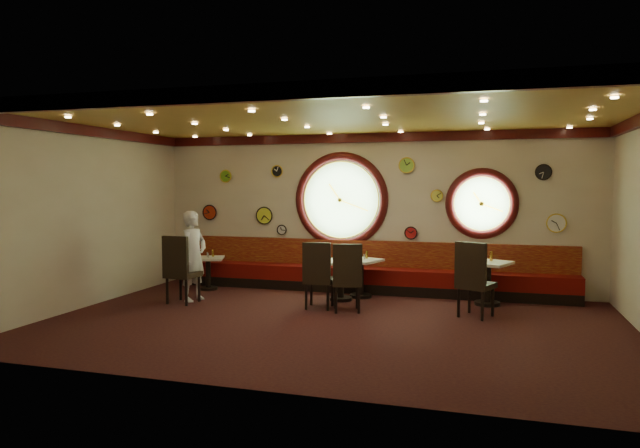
{
  "coord_description": "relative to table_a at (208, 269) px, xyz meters",
  "views": [
    {
      "loc": [
        2.31,
        -8.45,
        2.17
      ],
      "look_at": [
        -0.41,
        0.8,
        1.5
      ],
      "focal_mm": 32.0,
      "sensor_mm": 36.0,
      "label": 1
    }
  ],
  "objects": [
    {
      "name": "banquette_base",
      "position": [
        3.2,
        0.64,
        -0.32
      ],
      "size": [
        8.0,
        0.55,
        0.2
      ],
      "primitive_type": "cube",
      "color": "black",
      "rests_on": "floor"
    },
    {
      "name": "table_c",
      "position": [
        3.2,
        0.1,
        0.04
      ],
      "size": [
        0.87,
        0.87,
        0.74
      ],
      "color": "black",
      "rests_on": "floor"
    },
    {
      "name": "porthole_right_ring",
      "position": [
        5.4,
        0.87,
        1.38
      ],
      "size": [
        1.09,
        0.03,
        1.09
      ],
      "primitive_type": "torus",
      "rotation": [
        1.57,
        0.0,
        0.0
      ],
      "color": "yellow",
      "rests_on": "wall_back"
    },
    {
      "name": "wall_left",
      "position": [
        -1.3,
        -2.08,
        1.18
      ],
      "size": [
        0.02,
        6.0,
        3.2
      ],
      "primitive_type": "cube",
      "color": "beige",
      "rests_on": "floor"
    },
    {
      "name": "porthole_left_ring",
      "position": [
        2.6,
        0.87,
        1.43
      ],
      "size": [
        1.61,
        0.03,
        1.61
      ],
      "primitive_type": "torus",
      "rotation": [
        1.57,
        0.0,
        0.0
      ],
      "color": "yellow",
      "rests_on": "wall_back"
    },
    {
      "name": "wall_clock_1",
      "position": [
        6.5,
        0.88,
        1.98
      ],
      "size": [
        0.28,
        0.03,
        0.28
      ],
      "primitive_type": "cylinder",
      "rotation": [
        1.57,
        0.0,
        0.0
      ],
      "color": "black",
      "rests_on": "wall_back"
    },
    {
      "name": "wall_clock_5",
      "position": [
        0.9,
        0.88,
        1.08
      ],
      "size": [
        0.36,
        0.03,
        0.36
      ],
      "primitive_type": "cylinder",
      "rotation": [
        1.57,
        0.0,
        0.0
      ],
      "color": "yellow",
      "rests_on": "wall_back"
    },
    {
      "name": "chair_a",
      "position": [
        0.18,
        -1.44,
        0.29
      ],
      "size": [
        0.57,
        0.57,
        0.77
      ],
      "rotation": [
        0.0,
        0.0,
        -0.09
      ],
      "color": "black",
      "rests_on": "floor"
    },
    {
      "name": "wall_clock_7",
      "position": [
        3.95,
        0.88,
        2.13
      ],
      "size": [
        0.3,
        0.03,
        0.3
      ],
      "primitive_type": "cylinder",
      "rotation": [
        1.57,
        0.0,
        0.0
      ],
      "color": "#8AC63E",
      "rests_on": "wall_back"
    },
    {
      "name": "wall_clock_8",
      "position": [
        1.2,
        0.88,
        2.03
      ],
      "size": [
        0.24,
        0.03,
        0.24
      ],
      "primitive_type": "cylinder",
      "rotation": [
        1.57,
        0.0,
        0.0
      ],
      "color": "black",
      "rests_on": "wall_back"
    },
    {
      "name": "molding_front",
      "position": [
        3.2,
        -5.03,
        2.69
      ],
      "size": [
        9.0,
        0.1,
        0.18
      ],
      "primitive_type": "cube",
      "color": "#380A0A",
      "rests_on": "wall_back"
    },
    {
      "name": "condiment_d_pepper",
      "position": [
        5.51,
        0.05,
        0.42
      ],
      "size": [
        0.04,
        0.04,
        0.11
      ],
      "primitive_type": "cylinder",
      "color": "silver",
      "rests_on": "table_d"
    },
    {
      "name": "table_a",
      "position": [
        0.0,
        0.0,
        0.0
      ],
      "size": [
        0.78,
        0.78,
        0.67
      ],
      "color": "black",
      "rests_on": "floor"
    },
    {
      "name": "condiment_c_salt",
      "position": [
        3.12,
        0.14,
        0.37
      ],
      "size": [
        0.04,
        0.04,
        0.1
      ],
      "primitive_type": "cylinder",
      "color": "silver",
      "rests_on": "table_c"
    },
    {
      "name": "wall_clock_6",
      "position": [
        0.0,
        0.88,
        1.93
      ],
      "size": [
        0.26,
        0.03,
        0.26
      ],
      "primitive_type": "cylinder",
      "rotation": [
        1.57,
        0.0,
        0.0
      ],
      "color": "#73C226",
      "rests_on": "wall_back"
    },
    {
      "name": "wall_clock_3",
      "position": [
        6.75,
        0.88,
        1.03
      ],
      "size": [
        0.34,
        0.03,
        0.34
      ],
      "primitive_type": "cylinder",
      "rotation": [
        1.57,
        0.0,
        0.0
      ],
      "color": "white",
      "rests_on": "wall_back"
    },
    {
      "name": "wall_clock_0",
      "position": [
        1.3,
        0.88,
        0.78
      ],
      "size": [
        0.2,
        0.03,
        0.2
      ],
      "primitive_type": "cylinder",
      "rotation": [
        1.57,
        0.0,
        0.0
      ],
      "color": "silver",
      "rests_on": "wall_back"
    },
    {
      "name": "porthole_left_glass",
      "position": [
        2.6,
        0.91,
        1.43
      ],
      "size": [
        1.66,
        0.02,
        1.66
      ],
      "primitive_type": "cylinder",
      "rotation": [
        1.57,
        0.0,
        0.0
      ],
      "color": "#88C073",
      "rests_on": "wall_back"
    },
    {
      "name": "chair_d",
      "position": [
        5.31,
        -1.06,
        0.29
      ],
      "size": [
        0.68,
        0.68,
        0.77
      ],
      "rotation": [
        0.0,
        0.0,
        -0.4
      ],
      "color": "black",
      "rests_on": "floor"
    },
    {
      "name": "molding_left",
      "position": [
        -1.25,
        -2.08,
        2.69
      ],
      "size": [
        0.1,
        6.0,
        0.18
      ],
      "primitive_type": "cube",
      "color": "#380A0A",
      "rests_on": "wall_back"
    },
    {
      "name": "condiment_d_bottle",
      "position": [
        5.59,
        0.13,
        0.46
      ],
      "size": [
        0.06,
        0.06,
        0.18
      ],
      "primitive_type": "cylinder",
      "color": "gold",
      "rests_on": "table_d"
    },
    {
      "name": "wall_clock_4",
      "position": [
        4.05,
        0.88,
        0.78
      ],
      "size": [
        0.24,
        0.03,
        0.24
      ],
      "primitive_type": "cylinder",
      "rotation": [
        1.57,
        0.0,
        0.0
      ],
      "color": "red",
      "rests_on": "wall_back"
    },
    {
      "name": "condiment_a_salt",
      "position": [
        -0.04,
        0.06,
        0.3
      ],
      "size": [
        0.04,
        0.04,
        0.1
      ],
      "primitive_type": "cylinder",
      "color": "silver",
      "rests_on": "table_a"
    },
    {
      "name": "chair_b",
      "position": [
        2.71,
        -1.14,
        0.25
      ],
      "size": [
        0.52,
        0.52,
        0.73
      ],
      "rotation": [
        0.0,
        0.0,
        0.06
      ],
      "color": "black",
      "rests_on": "floor"
    },
    {
      "name": "wall_clock_2",
      "position": [
        -0.4,
        0.88,
        1.13
      ],
      "size": [
        0.32,
        0.03,
        0.32
      ],
      "primitive_type": "cylinder",
      "rotation": [
        1.57,
        0.0,
        0.0
      ],
      "color": "#B52912",
      "rests_on": "wall_back"
    },
    {
      "name": "waiter",
      "position": [
        0.27,
        -1.07,
        0.42
      ],
      "size": [
        0.5,
        0.67,
        1.68
      ],
      "primitive_type": "imported",
      "rotation": [
        0.0,
        0.0,
        1.4
      ],
      "color": "white",
      "rests_on": "floor"
    },
    {
      "name": "porthole_left_frame",
      "position": [
        2.6,
        0.9,
        1.43
      ],
      "size": [
        1.98,
        0.18,
        1.98
      ],
      "primitive_type": "torus",
      "rotation": [
        1.57,
        0.0,
        0.0
      ],
      "color": "#380A0A",
      "rests_on": "wall_back"
    },
    {
      "name": "condiment_b_bottle",
      "position": [
        3.05,
        -0.21,
        0.41
      ],
      "size": [
        0.05,
        0.05,
        0.17
      ],
      "primitive_type": "cylinder",
      "color": "gold",
      "rests_on": "table_b"
    },
    {
      "name": "table_d",
      "position": [
        5.54,
        0.05,
        0.07
      ],
      "size": [
        0.94,
        0.94,
        0.79
      ],
      "color": "black",
      "rests_on": "floor"
    },
    {
      "name": "condiment_c_bottle",
      "position": [
        3.29,
        0.22,
        0.39
      ],
      "size": [
        0.05,
        0.05,
        0.15
      ],
      "primitive_type": "cylinder",
      "color": "gold",
      "rests_on": "table_c"
    },
    {
      "name": "banquette_seat",
      "position": [
        3.2,
        0.64,
        -0.07
      ],
      "size": [
        8.0,
        0.55,
        0.3
      ],
      "primitive_type": "cube",
      "color": "#560907",
      "rests_on": "banquette_base"
    },
    {
      "name": "condiment_d_salt",
      "position": [
        5.5,
        0.14,
        0.42
      ],
      "size": [
        0.04,
        0.04,
        0.1
      ],
      "primitive_type": "cylinder",
      "color": "silver",
      "rests_on": "table_d"
    },
    {
      "name": "porthole_right_glass",
      "position": [
        5.4,
        0.91,
        1.38
      ],
      "size": [
        1.1,
        0.02,
        1.1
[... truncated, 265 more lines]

